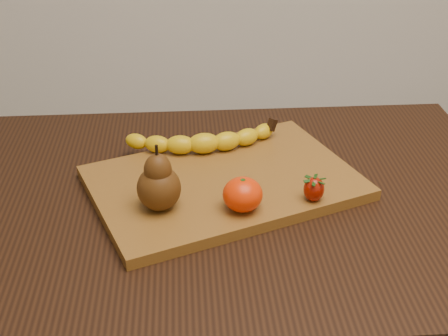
{
  "coord_description": "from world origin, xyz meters",
  "views": [
    {
      "loc": [
        -0.08,
        -0.91,
        1.34
      ],
      "look_at": [
        -0.01,
        0.02,
        0.8
      ],
      "focal_mm": 50.0,
      "sensor_mm": 36.0,
      "label": 1
    }
  ],
  "objects": [
    {
      "name": "strawberry",
      "position": [
        0.13,
        -0.06,
        0.8
      ],
      "size": [
        0.04,
        0.04,
        0.04
      ],
      "primitive_type": null,
      "rotation": [
        0.0,
        0.0,
        0.21
      ],
      "color": "#981304",
      "rests_on": "cutting_board"
    },
    {
      "name": "banana",
      "position": [
        -0.04,
        0.12,
        0.8
      ],
      "size": [
        0.25,
        0.09,
        0.04
      ],
      "primitive_type": null,
      "rotation": [
        0.0,
        0.0,
        0.1
      ],
      "color": "yellow",
      "rests_on": "cutting_board"
    },
    {
      "name": "cutting_board",
      "position": [
        -0.01,
        0.02,
        0.77
      ],
      "size": [
        0.53,
        0.44,
        0.02
      ],
      "primitive_type": "cube",
      "rotation": [
        0.0,
        0.0,
        0.37
      ],
      "color": "brown",
      "rests_on": "table"
    },
    {
      "name": "pear",
      "position": [
        -0.12,
        -0.06,
        0.84
      ],
      "size": [
        0.08,
        0.08,
        0.11
      ],
      "primitive_type": null,
      "rotation": [
        0.0,
        0.0,
        -0.18
      ],
      "color": "#4F2C0C",
      "rests_on": "cutting_board"
    },
    {
      "name": "mandarin",
      "position": [
        0.01,
        -0.08,
        0.81
      ],
      "size": [
        0.08,
        0.08,
        0.05
      ],
      "primitive_type": "ellipsoid",
      "rotation": [
        0.0,
        0.0,
        0.3
      ],
      "color": "#F33102",
      "rests_on": "cutting_board"
    },
    {
      "name": "table",
      "position": [
        0.0,
        0.0,
        0.66
      ],
      "size": [
        1.0,
        0.7,
        0.76
      ],
      "color": "black",
      "rests_on": "ground"
    }
  ]
}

